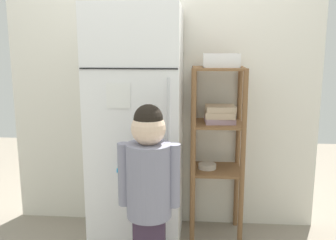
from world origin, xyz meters
TOP-DOWN VIEW (x-y plane):
  - kitchen_wall_back at (0.00, 0.36)m, footprint 2.40×0.03m
  - refrigerator at (-0.14, 0.02)m, footprint 0.61×0.66m
  - child_standing at (0.01, -0.52)m, footprint 0.36×0.26m
  - pantry_shelf_unit at (0.42, 0.15)m, footprint 0.38×0.36m
  - fruit_bin at (0.44, 0.13)m, footprint 0.25×0.19m

SIDE VIEW (x-z plane):
  - child_standing at x=0.01m, z-range 0.12..1.22m
  - pantry_shelf_unit at x=0.42m, z-range 0.16..1.43m
  - refrigerator at x=-0.14m, z-range 0.00..1.68m
  - kitchen_wall_back at x=0.00m, z-range 0.00..2.18m
  - fruit_bin at x=0.44m, z-range 1.26..1.36m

